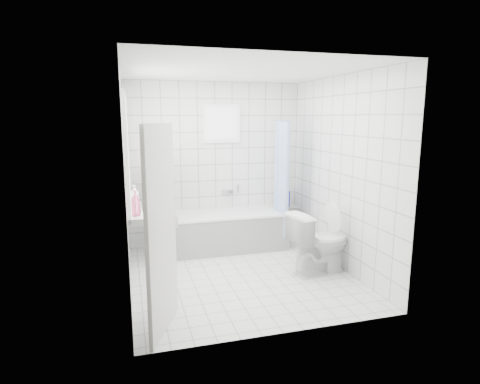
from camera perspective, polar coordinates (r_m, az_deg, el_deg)
name	(u,v)px	position (r m, az deg, el deg)	size (l,w,h in m)	color
ground	(241,275)	(5.40, 0.15, -11.74)	(3.00, 3.00, 0.00)	white
ceiling	(241,71)	(5.02, 0.16, 16.87)	(3.00, 3.00, 0.00)	white
wall_back	(216,164)	(6.49, -3.50, 3.93)	(2.80, 0.02, 2.60)	white
wall_front	(287,201)	(3.65, 6.64, -1.34)	(2.80, 0.02, 2.60)	white
wall_left	(126,183)	(4.86, -15.93, 1.29)	(0.02, 3.00, 2.60)	white
wall_right	(340,174)	(5.60, 14.09, 2.56)	(0.02, 3.00, 2.60)	white
window_left	(128,155)	(5.12, -15.61, 5.15)	(0.01, 0.90, 1.40)	white
window_back	(222,124)	(6.43, -2.60, 9.68)	(0.50, 0.01, 0.50)	white
window_sill	(135,213)	(5.24, -14.71, -2.90)	(0.18, 1.02, 0.08)	white
door	(161,231)	(3.85, -11.12, -5.47)	(0.04, 0.80, 2.00)	silver
bathtub	(226,231)	(6.35, -1.94, -5.51)	(1.86, 0.77, 0.58)	white
partition_wall	(162,207)	(6.04, -11.05, -2.06)	(0.15, 0.85, 1.50)	white
tiled_ledge	(287,223)	(6.93, 6.64, -4.33)	(0.40, 0.24, 0.55)	white
toilet	(320,242)	(5.45, 11.27, -7.03)	(0.47, 0.83, 0.84)	white
curtain_rod	(280,121)	(6.34, 5.77, 10.08)	(0.02, 0.02, 0.80)	silver
shower_curtain	(282,179)	(6.29, 6.05, 1.84)	(0.14, 0.48, 1.78)	#4F7DE9
tub_faucet	(227,192)	(6.56, -1.83, 0.04)	(0.18, 0.06, 0.06)	silver
sill_bottles	(135,201)	(5.16, -14.68, -1.19)	(0.17, 0.68, 0.30)	silver
ledge_bottles	(286,200)	(6.82, 6.57, -1.15)	(0.16, 0.16, 0.27)	#1A1DD1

